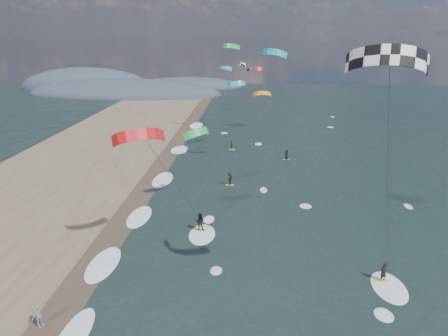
{
  "coord_description": "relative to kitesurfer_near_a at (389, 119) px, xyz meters",
  "views": [
    {
      "loc": [
        1.34,
        -20.9,
        18.93
      ],
      "look_at": [
        -1.0,
        12.0,
        7.0
      ],
      "focal_mm": 30.0,
      "sensor_mm": 36.0,
      "label": 1
    }
  ],
  "objects": [
    {
      "name": "far_kitesurfers",
      "position": [
        -8.11,
        29.93,
        -13.54
      ],
      "size": [
        10.08,
        16.83,
        1.72
      ],
      "color": "yellow",
      "rests_on": "ground"
    },
    {
      "name": "coastal_hills",
      "position": [
        -54.01,
        107.44,
        -14.36
      ],
      "size": [
        80.0,
        41.0,
        15.0
      ],
      "color": "#3D4756",
      "rests_on": "ground"
    },
    {
      "name": "ground",
      "position": [
        -9.17,
        -0.42,
        -14.36
      ],
      "size": [
        260.0,
        260.0,
        0.0
      ],
      "primitive_type": "plane",
      "color": "black",
      "rests_on": "ground"
    },
    {
      "name": "bg_kite_field",
      "position": [
        -9.16,
        52.15,
        -2.54
      ],
      "size": [
        12.79,
        71.91,
        10.4
      ],
      "color": "orange",
      "rests_on": "ground"
    },
    {
      "name": "shoreline_surf",
      "position": [
        -19.97,
        14.33,
        -14.36
      ],
      "size": [
        2.4,
        79.4,
        0.11
      ],
      "color": "white",
      "rests_on": "ground"
    },
    {
      "name": "wet_sand_strip",
      "position": [
        -21.17,
        9.58,
        -14.36
      ],
      "size": [
        3.0,
        240.0,
        0.0
      ],
      "primitive_type": "cube",
      "color": "#382D23",
      "rests_on": "ground"
    },
    {
      "name": "kitesurfer_near_b",
      "position": [
        -15.06,
        7.73,
        -6.06
      ],
      "size": [
        7.33,
        9.03,
        12.73
      ],
      "color": "yellow",
      "rests_on": "ground"
    },
    {
      "name": "beach_walker",
      "position": [
        -21.85,
        -1.84,
        -13.53
      ],
      "size": [
        0.75,
        1.06,
        1.67
      ],
      "primitive_type": "imported",
      "rotation": [
        0.0,
        0.0,
        1.18
      ],
      "color": "#B7B8C2",
      "rests_on": "ground"
    },
    {
      "name": "kitesurfer_near_a",
      "position": [
        0.0,
        0.0,
        0.0
      ],
      "size": [
        7.8,
        8.68,
        18.76
      ],
      "color": "yellow",
      "rests_on": "ground"
    }
  ]
}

